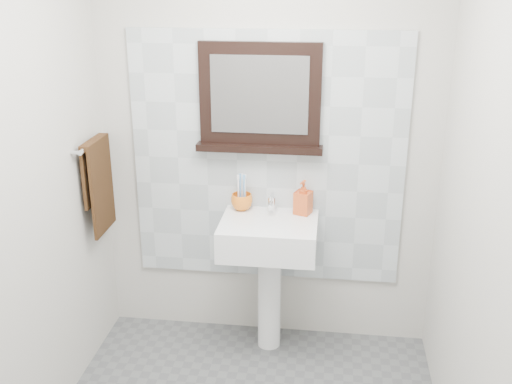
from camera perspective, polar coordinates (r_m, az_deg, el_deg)
back_wall at (r=3.50m, az=1.08°, el=4.64°), size 2.00×0.01×2.50m
left_wall at (r=2.80m, az=-22.42°, el=-1.03°), size 0.01×2.20×2.50m
right_wall at (r=2.52m, az=21.31°, el=-3.18°), size 0.01×2.20×2.50m
splashback at (r=3.52m, az=1.05°, el=3.02°), size 1.60×0.02×1.50m
pedestal_sink at (r=3.49m, az=1.23°, el=-5.50°), size 0.55×0.44×0.96m
toothbrush_cup at (r=3.55m, az=-1.37°, el=-0.94°), size 0.15×0.15×0.10m
toothbrushes at (r=3.53m, az=-1.34°, el=0.19°), size 0.05×0.04×0.21m
soap_dispenser at (r=3.48m, az=4.52°, el=-0.51°), size 0.12×0.12×0.20m
framed_mirror at (r=3.41m, az=0.37°, el=8.76°), size 0.73×0.11×0.62m
towel_bar at (r=3.48m, az=-15.21°, el=4.52°), size 0.07×0.40×0.03m
hand_towel at (r=3.53m, az=-14.80°, el=1.24°), size 0.06×0.30×0.55m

